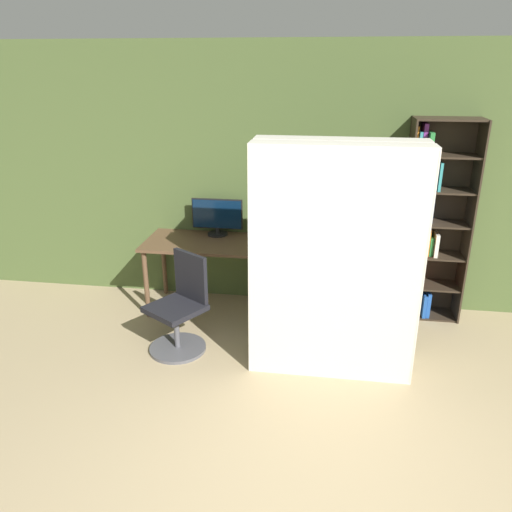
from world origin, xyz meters
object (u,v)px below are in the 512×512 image
mattress_near (335,267)px  mattress_far (335,255)px  office_chair (180,313)px  monitor (217,216)px  bookshelf (427,227)px

mattress_near → mattress_far: size_ratio=1.00×
office_chair → mattress_near: (1.36, -0.19, 0.61)m
monitor → mattress_far: mattress_far is taller
office_chair → bookshelf: size_ratio=0.45×
office_chair → mattress_far: 1.49m
office_chair → mattress_far: mattress_far is taller
office_chair → bookshelf: 2.56m
office_chair → monitor: bearing=83.1°
mattress_near → office_chair: bearing=171.9°
monitor → mattress_near: mattress_near is taller
monitor → mattress_far: size_ratio=0.28×
mattress_near → mattress_far: 0.26m
bookshelf → mattress_far: 1.32m
mattress_near → mattress_far: (0.00, 0.26, -0.00)m
mattress_near → mattress_far: bearing=90.0°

